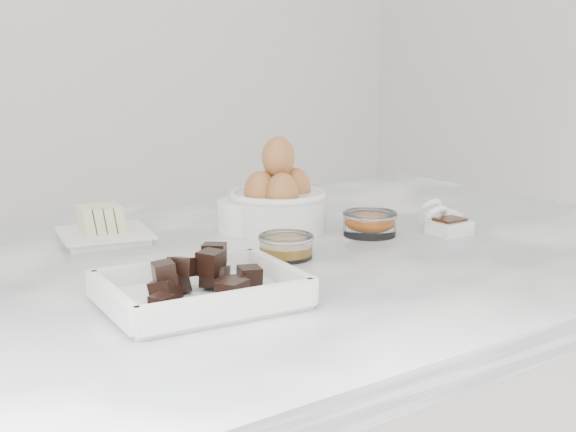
% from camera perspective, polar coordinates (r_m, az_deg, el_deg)
% --- Properties ---
extents(marble_slab, '(1.20, 0.80, 0.04)m').
position_cam_1_polar(marble_slab, '(1.11, 0.08, -3.42)').
color(marble_slab, white).
rests_on(marble_slab, cabinet).
extents(chocolate_dish, '(0.23, 0.18, 0.06)m').
position_cam_1_polar(chocolate_dish, '(0.87, -6.24, -4.86)').
color(chocolate_dish, white).
rests_on(chocolate_dish, marble_slab).
extents(butter_plate, '(0.15, 0.15, 0.05)m').
position_cam_1_polar(butter_plate, '(1.18, -13.03, -0.89)').
color(butter_plate, white).
rests_on(butter_plate, marble_slab).
extents(sugar_ramekin, '(0.08, 0.08, 0.05)m').
position_cam_1_polar(sugar_ramekin, '(1.21, -3.16, 0.11)').
color(sugar_ramekin, white).
rests_on(sugar_ramekin, marble_slab).
extents(egg_bowl, '(0.15, 0.15, 0.14)m').
position_cam_1_polar(egg_bowl, '(1.21, -0.72, 1.15)').
color(egg_bowl, white).
rests_on(egg_bowl, marble_slab).
extents(honey_bowl, '(0.07, 0.07, 0.03)m').
position_cam_1_polar(honey_bowl, '(1.06, -0.15, -2.13)').
color(honey_bowl, white).
rests_on(honey_bowl, marble_slab).
extents(zest_bowl, '(0.08, 0.08, 0.04)m').
position_cam_1_polar(zest_bowl, '(1.19, 5.83, -0.47)').
color(zest_bowl, white).
rests_on(zest_bowl, marble_slab).
extents(vanilla_spoon, '(0.06, 0.07, 0.04)m').
position_cam_1_polar(vanilla_spoon, '(1.22, 11.17, -0.57)').
color(vanilla_spoon, white).
rests_on(vanilla_spoon, marble_slab).
extents(salt_spoon, '(0.06, 0.07, 0.04)m').
position_cam_1_polar(salt_spoon, '(1.28, 10.65, 0.04)').
color(salt_spoon, white).
rests_on(salt_spoon, marble_slab).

